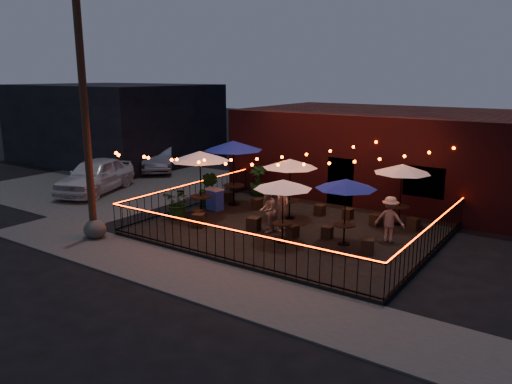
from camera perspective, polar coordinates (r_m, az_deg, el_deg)
ground at (r=16.87m, az=0.65°, el=-6.28°), size 110.00×110.00×0.00m
patio at (r=18.45m, az=4.14°, el=-4.33°), size 10.00×8.00×0.15m
sidewalk at (r=14.46m, az=-6.68°, el=-9.70°), size 18.00×2.50×0.05m
parking_lot at (r=27.62m, az=-15.55°, el=1.02°), size 11.00×12.00×0.02m
brick_building at (r=24.74m, az=15.75°, el=4.31°), size 14.00×8.00×4.00m
background_building at (r=34.99m, az=-15.89°, el=7.64°), size 12.00×9.00×5.00m
utility_pole at (r=17.85m, az=-18.88°, el=7.28°), size 0.26×0.26×8.00m
fence_front at (r=15.12m, az=-3.61°, el=-5.99°), size 10.00×0.04×1.04m
fence_left at (r=21.16m, az=-7.56°, el=-0.45°), size 0.04×8.00×1.04m
fence_right at (r=16.44m, az=19.41°, el=-5.15°), size 0.04×8.00×1.04m
festoon_lights at (r=18.14m, az=1.04°, el=3.35°), size 10.02×8.72×1.32m
cafe_table_0 at (r=19.52m, az=-6.43°, el=4.02°), size 2.78×2.78×2.61m
cafe_table_1 at (r=21.14m, az=-2.61°, el=5.23°), size 2.53×2.53×2.78m
cafe_table_2 at (r=16.37m, az=3.10°, el=0.79°), size 2.13×2.13×2.15m
cafe_table_3 at (r=19.17m, az=3.92°, el=3.19°), size 2.80×2.80×2.35m
cafe_table_4 at (r=16.36m, az=10.26°, el=0.82°), size 2.67×2.67×2.22m
cafe_table_5 at (r=19.07m, az=16.37°, el=2.48°), size 2.21×2.21×2.30m
bistro_chair_0 at (r=19.32m, az=-6.67°, el=-2.69°), size 0.39×0.39×0.42m
bistro_chair_1 at (r=18.54m, az=-6.58°, el=-3.24°), size 0.54×0.54×0.50m
bistro_chair_2 at (r=22.17m, az=-3.12°, el=-0.54°), size 0.36×0.36×0.41m
bistro_chair_3 at (r=20.86m, az=0.10°, el=-1.38°), size 0.47×0.47×0.44m
bistro_chair_4 at (r=17.96m, az=-0.26°, el=-3.70°), size 0.50×0.50×0.51m
bistro_chair_5 at (r=17.36m, az=4.18°, el=-4.50°), size 0.42×0.42×0.42m
bistro_chair_6 at (r=20.10m, az=7.30°, el=-2.06°), size 0.38×0.38×0.43m
bistro_chair_7 at (r=19.77m, az=10.46°, el=-2.47°), size 0.38×0.38×0.41m
bistro_chair_8 at (r=17.39m, az=8.13°, el=-4.58°), size 0.38×0.38×0.41m
bistro_chair_9 at (r=16.13m, az=12.62°, el=-6.08°), size 0.52×0.52×0.48m
bistro_chair_10 at (r=19.10m, az=13.55°, el=-3.14°), size 0.47×0.47×0.44m
bistro_chair_11 at (r=18.98m, az=17.55°, el=-3.50°), size 0.42×0.42×0.44m
patron_a at (r=17.94m, az=2.95°, el=-1.61°), size 0.43×0.65×1.79m
patron_b at (r=17.71m, az=1.30°, el=-2.09°), size 0.86×0.96×1.61m
patron_c at (r=17.31m, az=15.04°, el=-3.02°), size 1.07×0.71×1.55m
potted_shrub_a at (r=19.63m, az=-8.83°, el=-1.19°), size 1.29×1.17×1.28m
potted_shrub_b at (r=21.38m, az=-5.49°, el=0.38°), size 0.97×0.87×1.49m
potted_shrub_c at (r=23.14m, az=0.21°, el=1.29°), size 0.99×0.99×1.37m
cooler at (r=20.78m, az=-4.74°, el=-0.82°), size 0.75×0.59×0.89m
boulder at (r=18.47m, az=-17.93°, el=-4.08°), size 1.07×0.98×0.69m
car_white at (r=25.54m, az=-17.88°, el=1.80°), size 3.61×5.33×1.69m
car_silver at (r=30.50m, az=-11.09°, el=3.85°), size 4.38×4.57×1.55m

